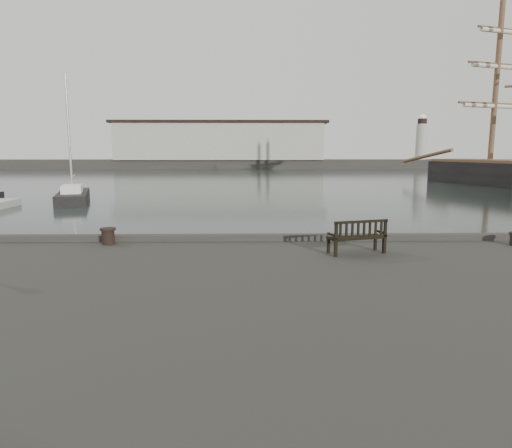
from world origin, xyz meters
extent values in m
plane|color=black|center=(0.00, 0.00, 0.00)|extent=(400.00, 400.00, 0.00)
cube|color=#383530|center=(0.00, 92.00, 1.00)|extent=(140.00, 8.00, 2.00)
cube|color=#B2B1A5|center=(-8.00, 92.00, 6.00)|extent=(46.00, 9.00, 8.00)
cube|color=black|center=(-8.00, 92.00, 10.30)|extent=(48.00, 9.50, 0.60)
cylinder|color=#B2B1A5|center=(38.00, 92.00, 6.00)|extent=(2.40, 2.40, 8.00)
sphere|color=silver|center=(38.00, 92.00, 11.40)|extent=(1.61, 1.61, 1.61)
cube|color=black|center=(1.11, -1.82, 1.96)|extent=(1.54, 0.88, 0.04)
cube|color=black|center=(1.17, -2.03, 2.18)|extent=(1.42, 0.45, 0.44)
cube|color=black|center=(1.11, -1.82, 1.76)|extent=(1.43, 0.79, 0.40)
cylinder|color=black|center=(-5.49, -0.59, 1.79)|extent=(0.57, 0.57, 0.45)
cube|color=black|center=(-15.81, 24.07, 0.10)|extent=(4.52, 8.58, 1.40)
cube|color=silver|center=(-15.81, 24.07, 1.10)|extent=(2.24, 3.20, 0.60)
cylinder|color=#B2B5B7|center=(-15.81, 24.07, 5.41)|extent=(0.16, 0.16, 9.22)
cylinder|color=brown|center=(27.90, 42.49, 12.58)|extent=(0.63, 0.63, 19.77)
camera|label=1|loc=(-1.62, -13.03, 4.13)|focal=32.00mm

